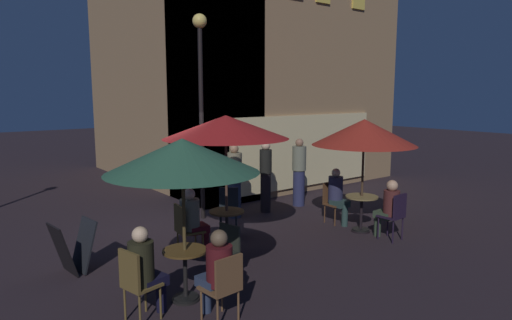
{
  "coord_description": "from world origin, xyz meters",
  "views": [
    {
      "loc": [
        -4.44,
        -8.18,
        2.94
      ],
      "look_at": [
        1.59,
        -0.35,
        1.45
      ],
      "focal_mm": 31.35,
      "sensor_mm": 36.0,
      "label": 1
    }
  ],
  "objects_px": {
    "patio_umbrella_2": "(182,156)",
    "cafe_chair_2": "(229,207)",
    "patron_seated_4": "(145,267)",
    "menu_sandwich_board": "(73,247)",
    "cafe_chair_4": "(224,283)",
    "patron_seated_3": "(217,268)",
    "cafe_chair_6": "(136,280)",
    "patron_standing_5": "(299,172)",
    "street_lamp_near_corner": "(201,81)",
    "cafe_chair_3": "(185,226)",
    "patio_umbrella_0": "(364,133)",
    "cafe_table_1": "(227,222)",
    "patron_seated_0": "(389,206)",
    "cafe_chair_1": "(332,199)",
    "patron_seated_1": "(337,193)",
    "cafe_chair_5": "(225,247)",
    "cafe_chair_0": "(395,212)",
    "patron_seated_2": "(192,217)",
    "patron_standing_6": "(234,181)",
    "cafe_table_2": "(185,266)",
    "patron_standing_7": "(266,176)",
    "cafe_table_0": "(361,207)",
    "patio_umbrella_1": "(226,128)"
  },
  "relations": [
    {
      "from": "patio_umbrella_2",
      "to": "cafe_chair_2",
      "type": "bearing_deg",
      "value": 44.23
    },
    {
      "from": "patron_seated_4",
      "to": "menu_sandwich_board",
      "type": "bearing_deg",
      "value": 85.47
    },
    {
      "from": "cafe_chair_4",
      "to": "patron_seated_3",
      "type": "distance_m",
      "value": 0.22
    },
    {
      "from": "cafe_chair_6",
      "to": "patron_standing_5",
      "type": "bearing_deg",
      "value": 16.09
    },
    {
      "from": "street_lamp_near_corner",
      "to": "cafe_chair_3",
      "type": "xyz_separation_m",
      "value": [
        -1.55,
        -1.97,
        -2.63
      ]
    },
    {
      "from": "cafe_chair_2",
      "to": "cafe_chair_4",
      "type": "distance_m",
      "value": 3.67
    },
    {
      "from": "patio_umbrella_0",
      "to": "cafe_table_1",
      "type": "bearing_deg",
      "value": 163.08
    },
    {
      "from": "cafe_chair_3",
      "to": "patron_seated_4",
      "type": "height_order",
      "value": "patron_seated_4"
    },
    {
      "from": "patron_seated_0",
      "to": "cafe_chair_2",
      "type": "bearing_deg",
      "value": 43.78
    },
    {
      "from": "menu_sandwich_board",
      "to": "patron_seated_0",
      "type": "relative_size",
      "value": 0.69
    },
    {
      "from": "patio_umbrella_2",
      "to": "cafe_chair_1",
      "type": "height_order",
      "value": "patio_umbrella_2"
    },
    {
      "from": "patron_seated_0",
      "to": "patron_seated_1",
      "type": "relative_size",
      "value": 0.97
    },
    {
      "from": "cafe_chair_5",
      "to": "patron_seated_3",
      "type": "height_order",
      "value": "patron_seated_3"
    },
    {
      "from": "cafe_chair_4",
      "to": "cafe_chair_6",
      "type": "relative_size",
      "value": 0.93
    },
    {
      "from": "patio_umbrella_0",
      "to": "patron_seated_3",
      "type": "xyz_separation_m",
      "value": [
        -4.46,
        -1.29,
        -1.43
      ]
    },
    {
      "from": "cafe_chair_0",
      "to": "patron_seated_4",
      "type": "xyz_separation_m",
      "value": [
        -5.24,
        0.1,
        0.13
      ]
    },
    {
      "from": "patron_seated_1",
      "to": "cafe_chair_0",
      "type": "bearing_deg",
      "value": 2.59
    },
    {
      "from": "cafe_table_1",
      "to": "patron_seated_2",
      "type": "xyz_separation_m",
      "value": [
        -0.69,
        0.08,
        0.2
      ]
    },
    {
      "from": "menu_sandwich_board",
      "to": "patron_standing_6",
      "type": "height_order",
      "value": "patron_standing_6"
    },
    {
      "from": "patron_seated_0",
      "to": "cafe_chair_5",
      "type": "bearing_deg",
      "value": 82.54
    },
    {
      "from": "patron_seated_2",
      "to": "street_lamp_near_corner",
      "type": "bearing_deg",
      "value": 61.37
    },
    {
      "from": "patron_seated_2",
      "to": "cafe_chair_4",
      "type": "bearing_deg",
      "value": -103.97
    },
    {
      "from": "cafe_chair_5",
      "to": "patron_seated_2",
      "type": "relative_size",
      "value": 0.72
    },
    {
      "from": "patron_seated_1",
      "to": "patron_seated_0",
      "type": "bearing_deg",
      "value": 2.34
    },
    {
      "from": "cafe_chair_1",
      "to": "cafe_chair_5",
      "type": "bearing_deg",
      "value": -70.03
    },
    {
      "from": "patron_standing_6",
      "to": "cafe_chair_0",
      "type": "bearing_deg",
      "value": 28.75
    },
    {
      "from": "patio_umbrella_0",
      "to": "patron_seated_4",
      "type": "relative_size",
      "value": 1.91
    },
    {
      "from": "menu_sandwich_board",
      "to": "patio_umbrella_2",
      "type": "xyz_separation_m",
      "value": [
        0.97,
        -2.0,
        1.64
      ]
    },
    {
      "from": "cafe_chair_1",
      "to": "cafe_chair_5",
      "type": "relative_size",
      "value": 1.02
    },
    {
      "from": "patio_umbrella_0",
      "to": "cafe_chair_2",
      "type": "bearing_deg",
      "value": 146.09
    },
    {
      "from": "cafe_table_2",
      "to": "patio_umbrella_2",
      "type": "relative_size",
      "value": 0.32
    },
    {
      "from": "menu_sandwich_board",
      "to": "patron_seated_2",
      "type": "distance_m",
      "value": 2.03
    },
    {
      "from": "patio_umbrella_0",
      "to": "cafe_chair_0",
      "type": "distance_m",
      "value": 1.74
    },
    {
      "from": "patron_seated_2",
      "to": "patron_standing_7",
      "type": "height_order",
      "value": "patron_standing_7"
    },
    {
      "from": "cafe_table_0",
      "to": "cafe_chair_5",
      "type": "height_order",
      "value": "cafe_chair_5"
    },
    {
      "from": "cafe_table_2",
      "to": "patio_umbrella_1",
      "type": "distance_m",
      "value": 2.84
    },
    {
      "from": "patio_umbrella_2",
      "to": "patron_standing_7",
      "type": "distance_m",
      "value": 5.09
    },
    {
      "from": "patron_standing_7",
      "to": "patron_standing_5",
      "type": "bearing_deg",
      "value": -80.38
    },
    {
      "from": "patio_umbrella_1",
      "to": "cafe_chair_1",
      "type": "distance_m",
      "value": 3.39
    },
    {
      "from": "cafe_table_1",
      "to": "patron_seated_0",
      "type": "bearing_deg",
      "value": -27.8
    },
    {
      "from": "cafe_table_1",
      "to": "cafe_chair_3",
      "type": "height_order",
      "value": "cafe_chair_3"
    },
    {
      "from": "cafe_chair_3",
      "to": "patron_seated_4",
      "type": "distance_m",
      "value": 2.25
    },
    {
      "from": "patron_standing_6",
      "to": "cafe_table_2",
      "type": "bearing_deg",
      "value": -39.93
    },
    {
      "from": "street_lamp_near_corner",
      "to": "patron_standing_5",
      "type": "distance_m",
      "value": 3.53
    },
    {
      "from": "street_lamp_near_corner",
      "to": "patron_seated_4",
      "type": "relative_size",
      "value": 3.71
    },
    {
      "from": "patron_seated_2",
      "to": "patron_seated_1",
      "type": "bearing_deg",
      "value": 2.79
    },
    {
      "from": "cafe_chair_2",
      "to": "patron_standing_6",
      "type": "bearing_deg",
      "value": 176.21
    },
    {
      "from": "street_lamp_near_corner",
      "to": "cafe_table_1",
      "type": "bearing_deg",
      "value": -108.99
    },
    {
      "from": "menu_sandwich_board",
      "to": "street_lamp_near_corner",
      "type": "bearing_deg",
      "value": 17.09
    },
    {
      "from": "menu_sandwich_board",
      "to": "cafe_chair_0",
      "type": "height_order",
      "value": "cafe_chair_0"
    }
  ]
}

